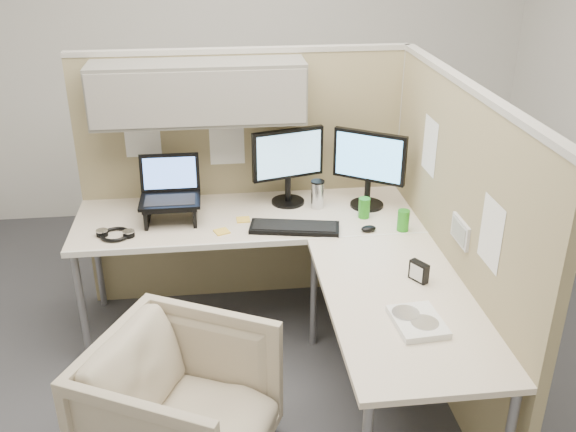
{
  "coord_description": "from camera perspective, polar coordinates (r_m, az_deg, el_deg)",
  "views": [
    {
      "loc": [
        -0.27,
        -2.86,
        2.33
      ],
      "look_at": [
        0.1,
        0.25,
        0.85
      ],
      "focal_mm": 40.0,
      "sensor_mm": 36.0,
      "label": 1
    }
  ],
  "objects": [
    {
      "name": "ground",
      "position": [
        3.7,
        -1.11,
        -13.77
      ],
      "size": [
        4.5,
        4.5,
        0.0
      ],
      "primitive_type": "plane",
      "color": "#37373C",
      "rests_on": "ground"
    },
    {
      "name": "laptop_station",
      "position": [
        3.71,
        -10.42,
        1.64
      ],
      "size": [
        0.34,
        0.29,
        0.35
      ],
      "color": "black",
      "rests_on": "desk"
    },
    {
      "name": "headphones",
      "position": [
        3.63,
        -15.08,
        -1.57
      ],
      "size": [
        0.21,
        0.2,
        0.03
      ],
      "rotation": [
        0.0,
        0.0,
        -0.19
      ],
      "color": "black",
      "rests_on": "desk"
    },
    {
      "name": "monitor_left",
      "position": [
        3.81,
        0.0,
        4.96
      ],
      "size": [
        0.43,
        0.2,
        0.47
      ],
      "rotation": [
        0.0,
        0.0,
        0.27
      ],
      "color": "black",
      "rests_on": "desk"
    },
    {
      "name": "desk",
      "position": [
        3.43,
        0.66,
        -3.32
      ],
      "size": [
        2.0,
        1.98,
        0.73
      ],
      "color": "beige",
      "rests_on": "ground"
    },
    {
      "name": "partition_back",
      "position": [
        3.89,
        -5.69,
        6.7
      ],
      "size": [
        2.0,
        0.36,
        1.63
      ],
      "color": "tan",
      "rests_on": "ground"
    },
    {
      "name": "office_chair",
      "position": [
        3.0,
        -9.48,
        -15.95
      ],
      "size": [
        0.92,
        0.94,
        0.74
      ],
      "primitive_type": "imported",
      "rotation": [
        0.0,
        0.0,
        1.1
      ],
      "color": "#B6AB91",
      "rests_on": "ground"
    },
    {
      "name": "sticky_note_a",
      "position": [
        3.57,
        -5.91,
        -1.38
      ],
      "size": [
        0.1,
        0.1,
        0.01
      ],
      "primitive_type": "cube",
      "rotation": [
        0.0,
        0.0,
        0.37
      ],
      "color": "yellow",
      "rests_on": "desk"
    },
    {
      "name": "soda_can_green",
      "position": [
        3.61,
        10.21,
        -0.39
      ],
      "size": [
        0.07,
        0.07,
        0.12
      ],
      "primitive_type": "cylinder",
      "color": "#268C1E",
      "rests_on": "desk"
    },
    {
      "name": "travel_mug",
      "position": [
        3.82,
        2.64,
        1.95
      ],
      "size": [
        0.08,
        0.08,
        0.17
      ],
      "color": "silver",
      "rests_on": "desk"
    },
    {
      "name": "sticky_note_d",
      "position": [
        3.7,
        -4.0,
        -0.32
      ],
      "size": [
        0.08,
        0.08,
        0.01
      ],
      "primitive_type": "cube",
      "rotation": [
        0.0,
        0.0,
        0.03
      ],
      "color": "yellow",
      "rests_on": "desk"
    },
    {
      "name": "monitor_right",
      "position": [
        3.8,
        7.21,
        4.68
      ],
      "size": [
        0.38,
        0.27,
        0.47
      ],
      "rotation": [
        0.0,
        0.0,
        -0.59
      ],
      "color": "black",
      "rests_on": "desk"
    },
    {
      "name": "mouse",
      "position": [
        3.59,
        7.17,
        -1.12
      ],
      "size": [
        0.1,
        0.07,
        0.03
      ],
      "primitive_type": "ellipsoid",
      "rotation": [
        0.0,
        0.0,
        0.18
      ],
      "color": "black",
      "rests_on": "desk"
    },
    {
      "name": "paper_stack",
      "position": [
        2.84,
        11.45,
        -9.19
      ],
      "size": [
        0.22,
        0.27,
        0.03
      ],
      "rotation": [
        0.0,
        0.0,
        0.08
      ],
      "color": "white",
      "rests_on": "desk"
    },
    {
      "name": "keyboard",
      "position": [
        3.58,
        0.58,
        -1.04
      ],
      "size": [
        0.52,
        0.26,
        0.02
      ],
      "primitive_type": "cube",
      "rotation": [
        0.0,
        0.0,
        -0.2
      ],
      "color": "black",
      "rests_on": "desk"
    },
    {
      "name": "partition_right",
      "position": [
        3.38,
        14.25,
        -2.09
      ],
      "size": [
        0.07,
        2.03,
        1.63
      ],
      "color": "tan",
      "rests_on": "ground"
    },
    {
      "name": "desk_clock",
      "position": [
        3.14,
        11.54,
        -4.87
      ],
      "size": [
        0.08,
        0.1,
        0.1
      ],
      "rotation": [
        0.0,
        0.0,
        -1.03
      ],
      "color": "black",
      "rests_on": "desk"
    },
    {
      "name": "soda_can_silver",
      "position": [
        3.73,
        6.79,
        0.73
      ],
      "size": [
        0.07,
        0.07,
        0.12
      ],
      "primitive_type": "cylinder",
      "color": "#268C1E",
      "rests_on": "desk"
    }
  ]
}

